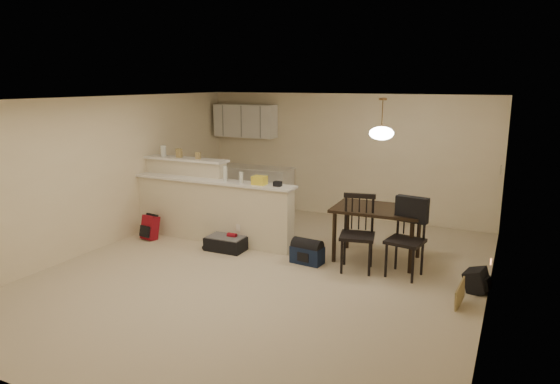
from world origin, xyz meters
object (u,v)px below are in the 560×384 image
Objects in this scene: suitcase at (226,244)px; red_backpack at (150,227)px; dining_table at (378,214)px; navy_duffel at (307,255)px; dining_chair_far at (405,239)px; dining_chair_near at (357,234)px; pendant_lamp at (382,133)px; black_daypack at (477,280)px.

suitcase is 1.53× the size of red_backpack.
navy_duffel is (-0.92, -0.61, -0.60)m from dining_table.
dining_chair_far is 2.64× the size of red_backpack.
dining_table is 3.25× the size of red_backpack.
dining_chair_far is 4.44m from red_backpack.
dining_chair_near is 2.67× the size of red_backpack.
dining_table is 1.26m from navy_duffel.
dining_table is 2.52m from suitcase.
pendant_lamp is 1.47× the size of red_backpack.
red_backpack is (-4.42, -0.22, -0.34)m from dining_chair_far.
pendant_lamp is 2.46m from black_daypack.
pendant_lamp is 1.27× the size of navy_duffel.
dining_chair_far is at bearing 95.22° from black_daypack.
dining_chair_near is at bearing 11.58° from red_backpack.
dining_chair_near is 1.74× the size of suitcase.
black_daypack reaches higher than navy_duffel.
navy_duffel is at bearing 170.66° from dining_chair_near.
dining_chair_near is at bearing 0.55° from suitcase.
navy_duffel is (-0.77, -0.04, -0.43)m from dining_chair_near.
black_daypack reaches higher than suitcase.
black_daypack is (0.99, -0.11, -0.41)m from dining_chair_far.
navy_duffel reaches higher than suitcase.
dining_table is at bearing 79.90° from black_daypack.
dining_chair_far is at bearing 10.31° from navy_duffel.
dining_chair_far reaches higher than navy_duffel.
dining_table is 1.25m from pendant_lamp.
pendant_lamp reaches higher than dining_table.
dining_chair_far reaches higher than red_backpack.
pendant_lamp is at bearing 19.84° from red_backpack.
dining_table is 0.75m from dining_chair_far.
dining_chair_far is 1.51m from navy_duffel.
navy_duffel is at bearing -166.06° from dining_chair_far.
black_daypack is at bearing 3.07° from dining_chair_far.
red_backpack is (-3.89, -0.71, -0.53)m from dining_table.
navy_duffel is at bearing -146.31° from pendant_lamp.
dining_table is 0.62m from dining_chair_near.
dining_chair_far is 2.93m from suitcase.
dining_chair_near is 1.72m from black_daypack.
pendant_lamp reaches higher than black_daypack.
pendant_lamp is 3.08m from suitcase.
dining_table reaches higher than suitcase.
black_daypack is (1.52, -0.60, -1.84)m from pendant_lamp.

